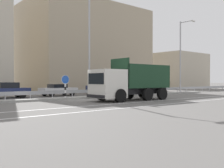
{
  "coord_description": "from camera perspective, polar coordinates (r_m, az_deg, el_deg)",
  "views": [
    {
      "loc": [
        -13.18,
        -18.32,
        1.69
      ],
      "look_at": [
        2.16,
        -0.07,
        1.37
      ],
      "focal_mm": 42.0,
      "sensor_mm": 36.0,
      "label": 1
    }
  ],
  "objects": [
    {
      "name": "street_lamp_3",
      "position": [
        35.28,
        14.84,
        6.36
      ],
      "size": [
        0.71,
        2.04,
        9.34
      ],
      "color": "#ADADB2",
      "rests_on": "ground_plane"
    },
    {
      "name": "ground_plane",
      "position": [
        22.63,
        -4.31,
        -3.5
      ],
      "size": [
        320.0,
        320.0,
        0.0
      ],
      "primitive_type": "plane",
      "color": "#605E5B"
    },
    {
      "name": "background_building_1",
      "position": [
        44.88,
        -6.74,
        7.28
      ],
      "size": [
        19.28,
        14.91,
        13.55
      ],
      "primitive_type": "cube",
      "color": "tan",
      "rests_on": "ground_plane"
    },
    {
      "name": "median_island",
      "position": [
        24.39,
        -7.26,
        -2.99
      ],
      "size": [
        39.25,
        1.1,
        0.18
      ],
      "primitive_type": "cube",
      "color": "gray",
      "rests_on": "ground_plane"
    },
    {
      "name": "median_road_sign",
      "position": [
        23.62,
        -10.13,
        -0.53
      ],
      "size": [
        0.78,
        0.16,
        2.16
      ],
      "color": "white",
      "rests_on": "ground_plane"
    },
    {
      "name": "parked_car_4",
      "position": [
        26.92,
        -21.85,
        -1.28
      ],
      "size": [
        4.16,
        1.93,
        1.51
      ],
      "rotation": [
        0.0,
        0.0,
        1.52
      ],
      "color": "navy",
      "rests_on": "ground_plane"
    },
    {
      "name": "background_building_2",
      "position": [
        57.62,
        13.22,
        2.7
      ],
      "size": [
        10.8,
        10.8,
        7.28
      ],
      "primitive_type": "cube",
      "color": "#B7AD99",
      "rests_on": "ground_plane"
    },
    {
      "name": "lane_strip_0",
      "position": [
        21.25,
        7.7,
        -3.78
      ],
      "size": [
        71.36,
        0.16,
        0.01
      ],
      "primitive_type": "cube",
      "color": "silver",
      "rests_on": "ground_plane"
    },
    {
      "name": "lane_strip_1",
      "position": [
        19.66,
        13.11,
        -4.16
      ],
      "size": [
        71.36,
        0.16,
        0.01
      ],
      "primitive_type": "cube",
      "color": "silver",
      "rests_on": "ground_plane"
    },
    {
      "name": "parked_car_5",
      "position": [
        29.16,
        -11.64,
        -1.23
      ],
      "size": [
        4.0,
        1.9,
        1.29
      ],
      "rotation": [
        0.0,
        0.0,
        -1.56
      ],
      "color": "silver",
      "rests_on": "ground_plane"
    },
    {
      "name": "parked_car_6",
      "position": [
        32.67,
        -1.8,
        -0.81
      ],
      "size": [
        4.29,
        1.93,
        1.56
      ],
      "rotation": [
        0.0,
        0.0,
        1.54
      ],
      "color": "navy",
      "rests_on": "ground_plane"
    },
    {
      "name": "street_lamp_2",
      "position": [
        25.31,
        -4.7,
        10.19
      ],
      "size": [
        0.7,
        2.66,
        10.56
      ],
      "color": "#ADADB2",
      "rests_on": "ground_plane"
    },
    {
      "name": "median_guardrail",
      "position": [
        25.33,
        -8.65,
        -1.76
      ],
      "size": [
        71.36,
        0.09,
        0.78
      ],
      "color": "#9EA0A5",
      "rests_on": "ground_plane"
    },
    {
      "name": "dump_truck",
      "position": [
        21.78,
        2.32,
        -0.22
      ],
      "size": [
        7.51,
        2.99,
        3.5
      ],
      "rotation": [
        0.0,
        0.0,
        1.52
      ],
      "color": "silver",
      "rests_on": "ground_plane"
    }
  ]
}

